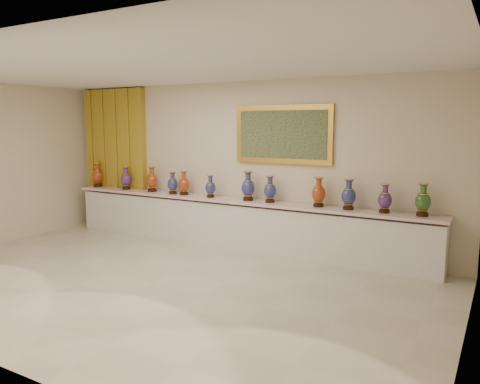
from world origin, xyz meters
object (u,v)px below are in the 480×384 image
(vase_1, at_px, (126,179))
(vase_2, at_px, (152,180))
(counter, at_px, (234,224))
(vase_0, at_px, (98,176))

(vase_1, xyz_separation_m, vase_2, (0.69, 0.00, 0.01))
(counter, relative_size, vase_0, 14.14)
(vase_0, distance_m, vase_1, 0.84)
(vase_0, bearing_deg, counter, 0.01)
(counter, xyz_separation_m, vase_2, (-1.90, -0.01, 0.69))
(vase_0, xyz_separation_m, vase_2, (1.53, -0.01, -0.00))
(vase_0, bearing_deg, vase_2, -0.22)
(vase_0, bearing_deg, vase_1, -0.69)
(counter, bearing_deg, vase_2, -179.80)
(counter, distance_m, vase_1, 2.68)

